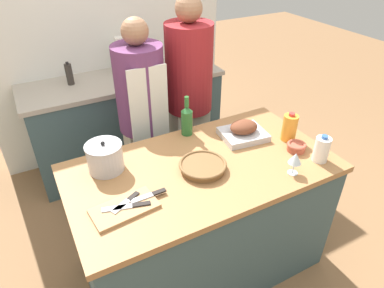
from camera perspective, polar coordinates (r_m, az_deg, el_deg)
ground_plane at (r=2.68m, az=1.39°, el=-18.94°), size 12.00×12.00×0.00m
kitchen_island at (r=2.34m, az=1.54°, el=-12.30°), size 1.60×0.87×0.89m
back_counter at (r=3.43m, az=-10.61°, el=3.77°), size 1.83×0.60×0.91m
back_wall at (r=3.44m, az=-14.07°, el=18.26°), size 2.33×0.10×2.55m
roasting_pan at (r=2.31m, az=8.56°, el=2.11°), size 0.32×0.27×0.12m
wicker_basket at (r=2.00m, az=1.80°, el=-3.69°), size 0.28×0.28×0.05m
cutting_board at (r=1.80m, az=-11.19°, el=-10.48°), size 0.35×0.21×0.02m
stock_pot at (r=2.04m, az=-14.30°, el=-2.15°), size 0.21×0.21×0.19m
mixing_bowl at (r=2.26m, az=16.99°, el=-0.43°), size 0.12×0.12×0.05m
juice_jug at (r=2.33m, az=15.95°, el=2.67°), size 0.10×0.10×0.20m
milk_jug at (r=2.19m, az=20.80°, el=-0.80°), size 0.09×0.09×0.18m
wine_bottle_green at (r=2.30m, az=-0.86°, el=4.07°), size 0.08×0.08×0.28m
wine_glass_left at (r=2.02m, az=16.84°, el=-2.38°), size 0.08×0.08×0.14m
knife_chef at (r=1.79m, az=-10.59°, el=-10.16°), size 0.24×0.09×0.01m
knife_paring at (r=1.83m, az=-7.07°, el=-8.46°), size 0.20×0.03×0.01m
knife_bread at (r=1.81m, az=-10.83°, el=-9.41°), size 0.18×0.11×0.01m
stand_mixer at (r=3.29m, az=-10.85°, el=13.85°), size 0.18×0.14×0.34m
condiment_bottle_tall at (r=3.41m, az=-3.90°, el=14.03°), size 0.06×0.06×0.18m
condiment_bottle_short at (r=3.18m, az=-19.78°, el=10.90°), size 0.06×0.06×0.20m
condiment_bottle_extra at (r=3.40m, az=-7.34°, el=13.45°), size 0.06×0.06×0.15m
person_cook_aproned at (r=2.63m, az=-8.24°, el=4.81°), size 0.36×0.36×1.60m
person_cook_guest at (r=2.79m, az=-0.48°, el=8.24°), size 0.37×0.37×1.70m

